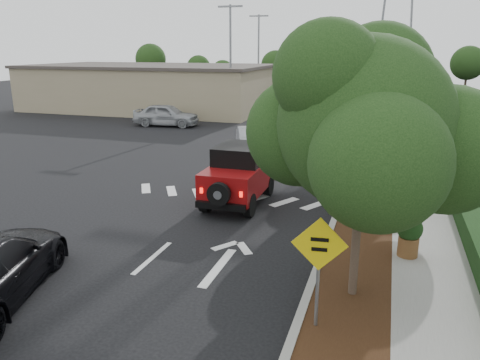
% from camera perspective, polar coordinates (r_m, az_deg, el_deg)
% --- Properties ---
extents(ground, '(120.00, 120.00, 0.00)m').
position_cam_1_polar(ground, '(13.73, -10.62, -9.29)').
color(ground, black).
rests_on(ground, ground).
extents(curb, '(0.20, 70.00, 0.15)m').
position_cam_1_polar(curb, '(23.61, 13.58, 1.46)').
color(curb, '#9E9B93').
rests_on(curb, ground).
extents(planting_strip, '(1.80, 70.00, 0.12)m').
position_cam_1_polar(planting_strip, '(23.57, 16.00, 1.23)').
color(planting_strip, black).
rests_on(planting_strip, ground).
extents(sidewalk, '(2.00, 70.00, 0.12)m').
position_cam_1_polar(sidewalk, '(23.61, 20.60, 0.84)').
color(sidewalk, gray).
rests_on(sidewalk, ground).
extents(hedge, '(0.80, 70.00, 0.80)m').
position_cam_1_polar(hedge, '(23.65, 24.05, 1.35)').
color(hedge, black).
rests_on(hedge, ground).
extents(commercial_building, '(22.00, 12.00, 4.00)m').
position_cam_1_polar(commercial_building, '(46.60, -10.83, 10.97)').
color(commercial_building, gray).
rests_on(commercial_building, ground).
extents(transmission_tower, '(7.00, 4.00, 28.00)m').
position_cam_1_polar(transmission_tower, '(59.14, 17.81, 9.55)').
color(transmission_tower, slate).
rests_on(transmission_tower, ground).
extents(street_tree_near, '(3.80, 3.80, 5.92)m').
position_cam_1_polar(street_tree_near, '(11.87, 13.46, -13.71)').
color(street_tree_near, black).
rests_on(street_tree_near, ground).
extents(street_tree_mid, '(3.20, 3.20, 5.32)m').
position_cam_1_polar(street_tree_mid, '(18.30, 15.28, -3.09)').
color(street_tree_mid, black).
rests_on(street_tree_mid, ground).
extents(street_tree_far, '(3.40, 3.40, 5.62)m').
position_cam_1_polar(street_tree_far, '(24.55, 16.08, 1.65)').
color(street_tree_far, black).
rests_on(street_tree_far, ground).
extents(light_pole_a, '(2.00, 0.22, 9.00)m').
position_cam_1_polar(light_pole_a, '(39.38, -1.13, 7.46)').
color(light_pole_a, slate).
rests_on(light_pole_a, ground).
extents(light_pole_b, '(2.00, 0.22, 9.00)m').
position_cam_1_polar(light_pole_b, '(51.04, 2.20, 9.39)').
color(light_pole_b, slate).
rests_on(light_pole_b, ground).
extents(red_jeep, '(1.94, 4.32, 2.20)m').
position_cam_1_polar(red_jeep, '(17.91, 0.04, 0.81)').
color(red_jeep, black).
rests_on(red_jeep, ground).
extents(silver_suv_ahead, '(4.24, 6.11, 1.55)m').
position_cam_1_polar(silver_suv_ahead, '(24.66, 7.61, 4.05)').
color(silver_suv_ahead, '#B7BAC0').
rests_on(silver_suv_ahead, ground).
extents(silver_sedan_oncoming, '(2.96, 4.53, 1.41)m').
position_cam_1_polar(silver_sedan_oncoming, '(27.35, 1.26, 5.20)').
color(silver_sedan_oncoming, '#A1A2A9').
rests_on(silver_sedan_oncoming, ground).
extents(parked_suv, '(5.07, 2.38, 1.68)m').
position_cam_1_polar(parked_suv, '(36.12, -8.99, 7.85)').
color(parked_suv, '#9DA0A5').
rests_on(parked_suv, ground).
extents(speed_hump_sign, '(1.14, 0.14, 2.43)m').
position_cam_1_polar(speed_hump_sign, '(9.70, 9.59, -9.34)').
color(speed_hump_sign, slate).
rests_on(speed_hump_sign, ground).
extents(terracotta_planter, '(0.70, 0.70, 1.23)m').
position_cam_1_polar(terracotta_planter, '(13.88, 19.96, -6.00)').
color(terracotta_planter, brown).
rests_on(terracotta_planter, ground).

